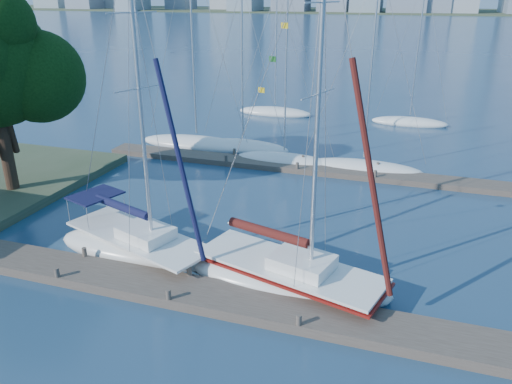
% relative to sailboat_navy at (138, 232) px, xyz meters
% --- Properties ---
extents(ground, '(700.00, 700.00, 0.00)m').
position_rel_sailboat_navy_xyz_m(ground, '(3.26, -2.49, -1.11)').
color(ground, navy).
rests_on(ground, ground).
extents(near_dock, '(26.00, 2.00, 0.40)m').
position_rel_sailboat_navy_xyz_m(near_dock, '(3.26, -2.49, -0.91)').
color(near_dock, '#473D34').
rests_on(near_dock, ground).
extents(far_dock, '(30.00, 1.80, 0.36)m').
position_rel_sailboat_navy_xyz_m(far_dock, '(5.26, 13.51, -0.93)').
color(far_dock, '#473D34').
rests_on(far_dock, ground).
extents(far_shore, '(800.00, 100.00, 1.50)m').
position_rel_sailboat_navy_xyz_m(far_shore, '(3.26, 317.51, -1.11)').
color(far_shore, '#38472D').
rests_on(far_shore, ground).
extents(sailboat_navy, '(8.46, 5.11, 13.62)m').
position_rel_sailboat_navy_xyz_m(sailboat_navy, '(0.00, 0.00, 0.00)').
color(sailboat_navy, white).
rests_on(sailboat_navy, ground).
extents(sailboat_maroon, '(8.74, 4.83, 14.15)m').
position_rel_sailboat_navy_xyz_m(sailboat_maroon, '(7.15, -0.49, 0.02)').
color(sailboat_maroon, white).
rests_on(sailboat_maroon, ground).
extents(bg_boat_0, '(9.46, 4.44, 15.13)m').
position_rel_sailboat_navy_xyz_m(bg_boat_0, '(-4.53, 16.28, -0.82)').
color(bg_boat_0, white).
rests_on(bg_boat_0, ground).
extents(bg_boat_1, '(7.43, 3.81, 12.04)m').
position_rel_sailboat_navy_xyz_m(bg_boat_1, '(-0.91, 16.65, -0.85)').
color(bg_boat_1, white).
rests_on(bg_boat_1, ground).
extents(bg_boat_2, '(7.21, 2.80, 11.64)m').
position_rel_sailboat_navy_xyz_m(bg_boat_2, '(2.90, 14.46, -0.86)').
color(bg_boat_2, white).
rests_on(bg_boat_2, ground).
extents(bg_boat_3, '(7.86, 2.35, 13.13)m').
position_rel_sailboat_navy_xyz_m(bg_boat_3, '(8.30, 14.63, -0.85)').
color(bg_boat_3, white).
rests_on(bg_boat_3, ground).
extents(bg_boat_6, '(7.37, 2.70, 11.80)m').
position_rel_sailboat_navy_xyz_m(bg_boat_6, '(-1.87, 28.64, -0.86)').
color(bg_boat_6, white).
rests_on(bg_boat_6, ground).
extents(bg_boat_7, '(6.92, 4.59, 12.92)m').
position_rel_sailboat_navy_xyz_m(bg_boat_7, '(10.73, 28.61, -0.86)').
color(bg_boat_7, white).
rests_on(bg_boat_7, ground).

